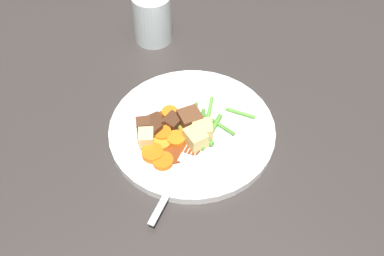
{
  "coord_description": "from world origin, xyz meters",
  "views": [
    {
      "loc": [
        0.24,
        0.46,
        0.63
      ],
      "look_at": [
        0.0,
        0.0,
        0.01
      ],
      "focal_mm": 46.5,
      "sensor_mm": 36.0,
      "label": 1
    }
  ],
  "objects_px": {
    "carrot_slice_0": "(162,134)",
    "meat_chunk_4": "(173,122)",
    "potato_chunk_2": "(196,138)",
    "meat_chunk_2": "(153,130)",
    "carrot_slice_5": "(189,132)",
    "carrot_slice_3": "(153,153)",
    "potato_chunk_1": "(146,138)",
    "carrot_slice_4": "(163,161)",
    "potato_chunk_0": "(202,130)",
    "meat_chunk_3": "(155,123)",
    "dinner_plate": "(192,131)",
    "meat_chunk_1": "(143,126)",
    "carrot_slice_1": "(170,114)",
    "meat_chunk_0": "(187,121)",
    "carrot_slice_6": "(176,139)",
    "fork": "(178,174)",
    "carrot_slice_2": "(161,142)",
    "water_glass": "(152,17)"
  },
  "relations": [
    {
      "from": "carrot_slice_1",
      "to": "meat_chunk_3",
      "type": "height_order",
      "value": "meat_chunk_3"
    },
    {
      "from": "carrot_slice_3",
      "to": "meat_chunk_1",
      "type": "bearing_deg",
      "value": -99.16
    },
    {
      "from": "carrot_slice_0",
      "to": "meat_chunk_4",
      "type": "xyz_separation_m",
      "value": [
        -0.02,
        -0.01,
        0.0
      ]
    },
    {
      "from": "carrot_slice_0",
      "to": "potato_chunk_0",
      "type": "xyz_separation_m",
      "value": [
        -0.06,
        0.03,
        0.01
      ]
    },
    {
      "from": "meat_chunk_4",
      "to": "carrot_slice_2",
      "type": "bearing_deg",
      "value": 36.92
    },
    {
      "from": "meat_chunk_4",
      "to": "water_glass",
      "type": "distance_m",
      "value": 0.24
    },
    {
      "from": "meat_chunk_3",
      "to": "meat_chunk_0",
      "type": "bearing_deg",
      "value": 155.51
    },
    {
      "from": "meat_chunk_1",
      "to": "potato_chunk_1",
      "type": "bearing_deg",
      "value": 75.36
    },
    {
      "from": "carrot_slice_4",
      "to": "carrot_slice_1",
      "type": "bearing_deg",
      "value": -122.71
    },
    {
      "from": "potato_chunk_0",
      "to": "meat_chunk_0",
      "type": "relative_size",
      "value": 0.94
    },
    {
      "from": "potato_chunk_1",
      "to": "potato_chunk_2",
      "type": "distance_m",
      "value": 0.08
    },
    {
      "from": "meat_chunk_1",
      "to": "potato_chunk_2",
      "type": "bearing_deg",
      "value": 134.06
    },
    {
      "from": "carrot_slice_5",
      "to": "meat_chunk_4",
      "type": "xyz_separation_m",
      "value": [
        0.02,
        -0.03,
        0.0
      ]
    },
    {
      "from": "potato_chunk_2",
      "to": "meat_chunk_3",
      "type": "relative_size",
      "value": 1.37
    },
    {
      "from": "carrot_slice_0",
      "to": "carrot_slice_2",
      "type": "xyz_separation_m",
      "value": [
        0.01,
        0.01,
        -0.0
      ]
    },
    {
      "from": "meat_chunk_1",
      "to": "dinner_plate",
      "type": "bearing_deg",
      "value": 155.88
    },
    {
      "from": "potato_chunk_1",
      "to": "carrot_slice_3",
      "type": "bearing_deg",
      "value": 86.06
    },
    {
      "from": "carrot_slice_0",
      "to": "meat_chunk_4",
      "type": "bearing_deg",
      "value": -154.13
    },
    {
      "from": "carrot_slice_4",
      "to": "meat_chunk_2",
      "type": "relative_size",
      "value": 1.33
    },
    {
      "from": "dinner_plate",
      "to": "potato_chunk_2",
      "type": "height_order",
      "value": "potato_chunk_2"
    },
    {
      "from": "dinner_plate",
      "to": "meat_chunk_4",
      "type": "bearing_deg",
      "value": -36.97
    },
    {
      "from": "potato_chunk_0",
      "to": "meat_chunk_3",
      "type": "xyz_separation_m",
      "value": [
        0.06,
        -0.05,
        -0.0
      ]
    },
    {
      "from": "potato_chunk_2",
      "to": "meat_chunk_2",
      "type": "height_order",
      "value": "potato_chunk_2"
    },
    {
      "from": "carrot_slice_3",
      "to": "meat_chunk_3",
      "type": "xyz_separation_m",
      "value": [
        -0.03,
        -0.05,
        0.01
      ]
    },
    {
      "from": "potato_chunk_1",
      "to": "fork",
      "type": "relative_size",
      "value": 0.19
    },
    {
      "from": "carrot_slice_3",
      "to": "carrot_slice_4",
      "type": "bearing_deg",
      "value": 111.35
    },
    {
      "from": "carrot_slice_1",
      "to": "meat_chunk_0",
      "type": "height_order",
      "value": "meat_chunk_0"
    },
    {
      "from": "carrot_slice_0",
      "to": "carrot_slice_5",
      "type": "distance_m",
      "value": 0.04
    },
    {
      "from": "potato_chunk_2",
      "to": "carrot_slice_5",
      "type": "bearing_deg",
      "value": -91.13
    },
    {
      "from": "carrot_slice_6",
      "to": "potato_chunk_2",
      "type": "height_order",
      "value": "potato_chunk_2"
    },
    {
      "from": "meat_chunk_1",
      "to": "carrot_slice_1",
      "type": "bearing_deg",
      "value": -171.86
    },
    {
      "from": "carrot_slice_2",
      "to": "meat_chunk_0",
      "type": "distance_m",
      "value": 0.06
    },
    {
      "from": "carrot_slice_1",
      "to": "potato_chunk_1",
      "type": "relative_size",
      "value": 0.99
    },
    {
      "from": "meat_chunk_0",
      "to": "potato_chunk_1",
      "type": "bearing_deg",
      "value": -0.11
    },
    {
      "from": "carrot_slice_2",
      "to": "carrot_slice_1",
      "type": "bearing_deg",
      "value": -129.84
    },
    {
      "from": "potato_chunk_2",
      "to": "meat_chunk_3",
      "type": "bearing_deg",
      "value": -54.84
    },
    {
      "from": "carrot_slice_6",
      "to": "meat_chunk_3",
      "type": "xyz_separation_m",
      "value": [
        0.02,
        -0.04,
        0.01
      ]
    },
    {
      "from": "carrot_slice_2",
      "to": "meat_chunk_1",
      "type": "relative_size",
      "value": 1.38
    },
    {
      "from": "potato_chunk_0",
      "to": "water_glass",
      "type": "xyz_separation_m",
      "value": [
        -0.04,
        -0.27,
        0.02
      ]
    },
    {
      "from": "dinner_plate",
      "to": "potato_chunk_1",
      "type": "xyz_separation_m",
      "value": [
        0.08,
        -0.01,
        0.02
      ]
    },
    {
      "from": "dinner_plate",
      "to": "meat_chunk_4",
      "type": "relative_size",
      "value": 9.99
    },
    {
      "from": "potato_chunk_0",
      "to": "meat_chunk_1",
      "type": "relative_size",
      "value": 1.33
    },
    {
      "from": "carrot_slice_3",
      "to": "potato_chunk_2",
      "type": "bearing_deg",
      "value": 171.14
    },
    {
      "from": "meat_chunk_4",
      "to": "fork",
      "type": "relative_size",
      "value": 0.19
    },
    {
      "from": "meat_chunk_0",
      "to": "meat_chunk_2",
      "type": "height_order",
      "value": "meat_chunk_0"
    },
    {
      "from": "potato_chunk_0",
      "to": "meat_chunk_4",
      "type": "distance_m",
      "value": 0.05
    },
    {
      "from": "carrot_slice_6",
      "to": "meat_chunk_2",
      "type": "relative_size",
      "value": 1.21
    },
    {
      "from": "carrot_slice_6",
      "to": "meat_chunk_3",
      "type": "relative_size",
      "value": 1.19
    },
    {
      "from": "dinner_plate",
      "to": "potato_chunk_2",
      "type": "distance_m",
      "value": 0.04
    },
    {
      "from": "carrot_slice_2",
      "to": "water_glass",
      "type": "relative_size",
      "value": 0.34
    }
  ]
}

